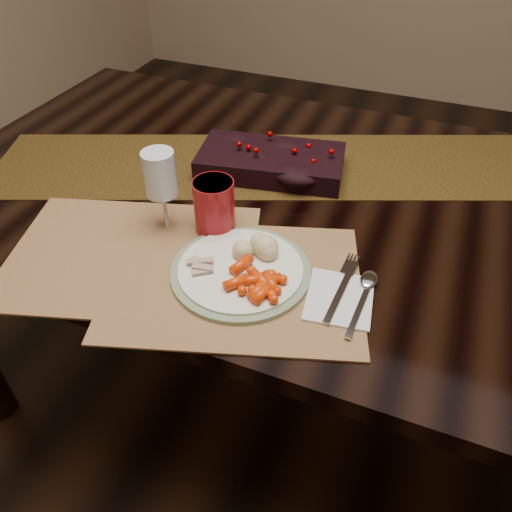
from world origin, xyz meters
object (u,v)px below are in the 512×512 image
at_px(wine_glass, 163,192).
at_px(centerpiece, 271,159).
at_px(napkin, 339,298).
at_px(baby_carrots, 254,281).
at_px(turkey_shreds, 198,264).
at_px(placemat_main, 235,281).
at_px(mashed_potatoes, 257,243).
at_px(red_cup, 214,206).
at_px(dinner_plate, 241,270).
at_px(dining_table, 299,307).

bearing_deg(wine_glass, centerpiece, 67.08).
xyz_separation_m(centerpiece, napkin, (0.27, -0.37, -0.03)).
height_order(baby_carrots, turkey_shreds, baby_carrots).
relative_size(placemat_main, wine_glass, 2.61).
xyz_separation_m(centerpiece, mashed_potatoes, (0.09, -0.32, 0.01)).
bearing_deg(red_cup, centerpiece, 84.53).
bearing_deg(napkin, mashed_potatoes, 156.85).
distance_m(placemat_main, dinner_plate, 0.02).
xyz_separation_m(dining_table, wine_glass, (-0.24, -0.23, 0.46)).
distance_m(dinner_plate, turkey_shreds, 0.08).
relative_size(dining_table, centerpiece, 5.24).
height_order(dining_table, turkey_shreds, turkey_shreds).
height_order(dining_table, napkin, napkin).
bearing_deg(dinner_plate, wine_glass, 159.06).
bearing_deg(baby_carrots, dining_table, 90.49).
distance_m(baby_carrots, red_cup, 0.20).
bearing_deg(mashed_potatoes, wine_glass, 173.09).
height_order(dinner_plate, wine_glass, wine_glass).
relative_size(baby_carrots, turkey_shreds, 1.63).
xyz_separation_m(napkin, wine_glass, (-0.39, 0.07, 0.08)).
height_order(placemat_main, wine_glass, wine_glass).
bearing_deg(baby_carrots, placemat_main, 164.59).
bearing_deg(red_cup, baby_carrots, -44.50).
xyz_separation_m(placemat_main, wine_glass, (-0.20, 0.10, 0.09)).
xyz_separation_m(dinner_plate, wine_glass, (-0.20, 0.08, 0.08)).
bearing_deg(placemat_main, turkey_shreds, 167.95).
height_order(centerpiece, placemat_main, centerpiece).
distance_m(centerpiece, turkey_shreds, 0.40).
bearing_deg(placemat_main, mashed_potatoes, 60.27).
bearing_deg(turkey_shreds, red_cup, 102.23).
height_order(centerpiece, baby_carrots, centerpiece).
distance_m(baby_carrots, napkin, 0.16).
relative_size(centerpiece, baby_carrots, 3.36).
height_order(turkey_shreds, napkin, turkey_shreds).
height_order(mashed_potatoes, turkey_shreds, mashed_potatoes).
height_order(dinner_plate, mashed_potatoes, mashed_potatoes).
distance_m(centerpiece, dinner_plate, 0.38).
height_order(mashed_potatoes, napkin, mashed_potatoes).
bearing_deg(red_cup, wine_glass, -162.85).
bearing_deg(wine_glass, turkey_shreds, -39.43).
distance_m(dinner_plate, napkin, 0.19).
relative_size(turkey_shreds, napkin, 0.47).
xyz_separation_m(baby_carrots, turkey_shreds, (-0.11, 0.01, -0.00)).
relative_size(dining_table, turkey_shreds, 28.71).
height_order(dining_table, baby_carrots, baby_carrots).
relative_size(dining_table, dinner_plate, 6.83).
height_order(napkin, red_cup, red_cup).
bearing_deg(mashed_potatoes, dinner_plate, -104.24).
relative_size(placemat_main, mashed_potatoes, 5.45).
bearing_deg(napkin, placemat_main, 179.13).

